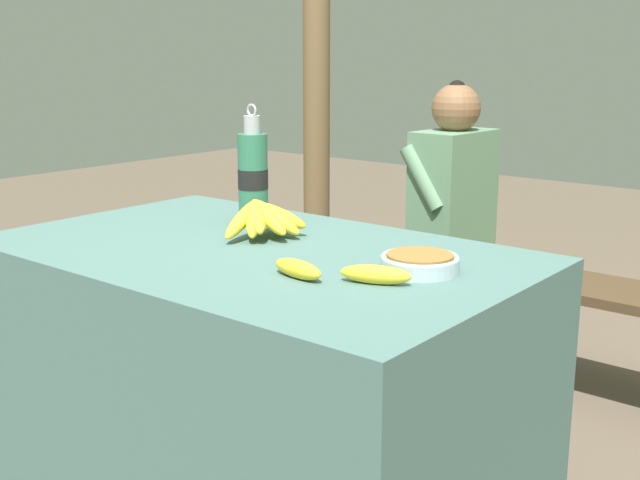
% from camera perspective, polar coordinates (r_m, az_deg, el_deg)
% --- Properties ---
extents(market_counter, '(1.43, 0.88, 0.74)m').
position_cam_1_polar(market_counter, '(2.23, -4.49, -9.88)').
color(market_counter, '#4C706B').
rests_on(market_counter, ground_plane).
extents(banana_bunch_ripe, '(0.18, 0.27, 0.12)m').
position_cam_1_polar(banana_bunch_ripe, '(2.22, -4.02, 1.66)').
color(banana_bunch_ripe, '#4C381E').
rests_on(banana_bunch_ripe, market_counter).
extents(serving_bowl, '(0.19, 0.19, 0.04)m').
position_cam_1_polar(serving_bowl, '(1.89, 7.12, -1.56)').
color(serving_bowl, silver).
rests_on(serving_bowl, market_counter).
extents(water_bottle, '(0.09, 0.09, 0.36)m').
position_cam_1_polar(water_bottle, '(2.40, -4.79, 4.55)').
color(water_bottle, '#337556').
rests_on(water_bottle, market_counter).
extents(loose_banana_front, '(0.15, 0.06, 0.04)m').
position_cam_1_polar(loose_banana_front, '(1.83, -1.58, -2.07)').
color(loose_banana_front, yellow).
rests_on(loose_banana_front, market_counter).
extents(loose_banana_side, '(0.17, 0.10, 0.04)m').
position_cam_1_polar(loose_banana_side, '(1.79, 3.97, -2.46)').
color(loose_banana_side, yellow).
rests_on(loose_banana_side, market_counter).
extents(wooden_bench, '(1.73, 0.32, 0.44)m').
position_cam_1_polar(wooden_bench, '(3.11, 14.94, -3.53)').
color(wooden_bench, '#4C3823').
rests_on(wooden_bench, ground_plane).
extents(seated_vendor, '(0.41, 0.40, 1.14)m').
position_cam_1_polar(seated_vendor, '(3.19, 8.71, 2.50)').
color(seated_vendor, '#232328').
rests_on(seated_vendor, ground_plane).
extents(support_post_near, '(0.13, 0.13, 2.28)m').
position_cam_1_polar(support_post_near, '(3.80, -0.25, 11.67)').
color(support_post_near, brown).
rests_on(support_post_near, ground_plane).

